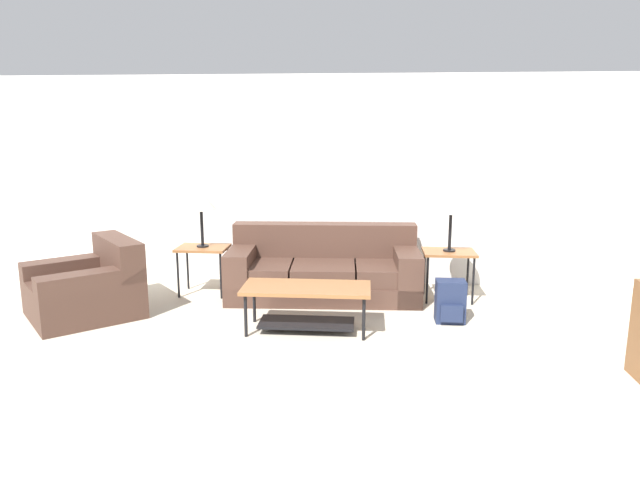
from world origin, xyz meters
name	(u,v)px	position (x,y,z in m)	size (l,w,h in m)	color
wall_back	(342,181)	(0.00, 4.80, 1.30)	(9.10, 0.06, 2.60)	white
couch	(324,272)	(-0.18, 4.14, 0.29)	(2.24, 1.03, 0.82)	#4C3328
armchair	(88,289)	(-2.63, 3.25, 0.28)	(1.44, 1.43, 0.80)	#4C3328
coffee_table	(306,298)	(-0.27, 2.96, 0.34)	(1.24, 0.54, 0.45)	#935B33
side_table_left	(203,252)	(-1.62, 4.11, 0.52)	(0.59, 0.44, 0.58)	#935B33
side_table_right	(449,256)	(1.26, 4.11, 0.52)	(0.59, 0.44, 0.58)	#935B33
table_lamp_left	(201,201)	(-1.62, 4.11, 1.12)	(0.36, 0.36, 0.67)	black
table_lamp_right	(451,204)	(1.26, 4.11, 1.12)	(0.36, 0.36, 0.67)	black
backpack	(450,302)	(1.18, 3.33, 0.21)	(0.30, 0.29, 0.44)	#1E2847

